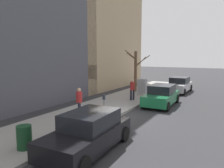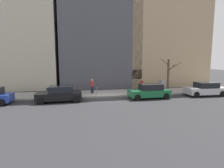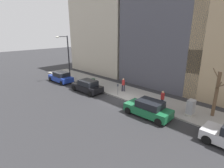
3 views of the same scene
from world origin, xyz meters
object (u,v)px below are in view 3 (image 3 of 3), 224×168
object	(u,v)px
parking_meter	(118,88)
office_tower_right	(116,33)
parked_car_green	(148,109)
bare_tree	(216,93)
utility_box	(191,108)
streetlamp	(67,54)
parked_car_blue	(61,77)
pedestrian_near_meter	(162,98)
parked_car_black	(87,86)
pedestrian_midblock	(123,84)
office_block_center	(179,7)
trash_bin	(93,82)

from	to	relation	value
parking_meter	office_tower_right	distance (m)	16.95
parked_car_green	bare_tree	distance (m)	5.90
parking_meter	bare_tree	size ratio (longest dim) A/B	0.33
parked_car_green	utility_box	distance (m)	3.73
streetlamp	office_tower_right	world-z (taller)	office_tower_right
parked_car_blue	parked_car_green	bearing A→B (deg)	-91.98
parking_meter	pedestrian_near_meter	size ratio (longest dim) A/B	0.81
parked_car_black	pedestrian_near_meter	xyz separation A→B (m)	(2.22, -9.10, 0.35)
utility_box	parking_meter	bearing A→B (deg)	96.04
parked_car_green	streetlamp	bearing A→B (deg)	82.84
utility_box	pedestrian_midblock	distance (m)	8.47
pedestrian_midblock	office_block_center	xyz separation A→B (m)	(9.33, -1.69, 9.40)
office_tower_right	parked_car_blue	bearing A→B (deg)	-175.37
utility_box	pedestrian_near_meter	bearing A→B (deg)	94.50
streetlamp	office_tower_right	size ratio (longest dim) A/B	0.46
parked_car_green	parked_car_blue	bearing A→B (deg)	88.25
parked_car_black	trash_bin	bearing A→B (deg)	31.09
parked_car_green	parking_meter	size ratio (longest dim) A/B	3.14
utility_box	pedestrian_midblock	xyz separation A→B (m)	(0.59, 8.45, 0.24)
parked_car_blue	pedestrian_midblock	xyz separation A→B (m)	(3.10, -9.64, 0.35)
bare_tree	office_block_center	world-z (taller)	office_block_center
bare_tree	trash_bin	world-z (taller)	bare_tree
office_tower_right	parked_car_black	bearing A→B (deg)	-150.22
parked_car_black	bare_tree	world-z (taller)	bare_tree
parking_meter	trash_bin	bearing A→B (deg)	84.92
pedestrian_near_meter	parking_meter	bearing A→B (deg)	-138.05
parked_car_black	parked_car_blue	bearing A→B (deg)	88.58
parked_car_black	office_tower_right	xyz separation A→B (m)	(12.88, 7.37, 6.27)
parked_car_black	parked_car_blue	size ratio (longest dim) A/B	1.00
parked_car_green	office_tower_right	size ratio (longest dim) A/B	0.30
utility_box	office_tower_right	xyz separation A→B (m)	(10.46, 19.14, 6.15)
parked_car_green	trash_bin	distance (m)	10.63
trash_bin	parked_car_black	bearing A→B (deg)	-146.75
parking_meter	trash_bin	distance (m)	5.09
streetlamp	parked_car_black	bearing A→B (deg)	-102.00
trash_bin	office_block_center	distance (m)	15.63
parking_meter	pedestrian_midblock	size ratio (longest dim) A/B	0.81
parked_car_blue	streetlamp	distance (m)	3.62
parked_car_blue	bare_tree	distance (m)	20.00
office_tower_right	parked_car_green	bearing A→B (deg)	-128.41
parked_car_green	streetlamp	world-z (taller)	streetlamp
pedestrian_midblock	office_tower_right	bearing A→B (deg)	93.41
parked_car_black	pedestrian_near_meter	distance (m)	9.38
parked_car_green	office_block_center	size ratio (longest dim) A/B	0.20
streetlamp	office_block_center	bearing A→B (deg)	-46.78
parked_car_black	streetlamp	size ratio (longest dim) A/B	0.66
parked_car_green	pedestrian_near_meter	xyz separation A→B (m)	(2.37, -0.03, 0.35)
parked_car_green	trash_bin	world-z (taller)	parked_car_green
pedestrian_near_meter	office_block_center	bearing A→B (deg)	147.15
trash_bin	pedestrian_near_meter	distance (m)	10.44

